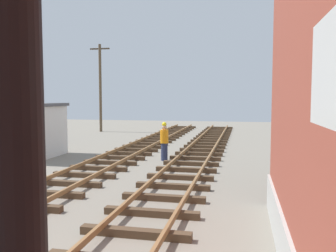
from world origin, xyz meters
TOP-DOWN VIEW (x-y plane):
  - control_hut at (-7.83, 13.09)m, footprint 3.00×3.80m
  - parked_car_blue at (-12.13, 19.08)m, footprint 4.20×2.04m
  - utility_pole_far at (-9.50, 26.96)m, footprint 1.80×0.24m
  - track_worker_foreground at (-0.71, 13.70)m, footprint 0.40×0.40m

SIDE VIEW (x-z plane):
  - parked_car_blue at x=-12.13m, z-range 0.02..1.78m
  - track_worker_foreground at x=-0.71m, z-range -0.01..1.86m
  - control_hut at x=-7.83m, z-range 0.01..2.77m
  - utility_pole_far at x=-9.50m, z-range 0.19..7.94m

